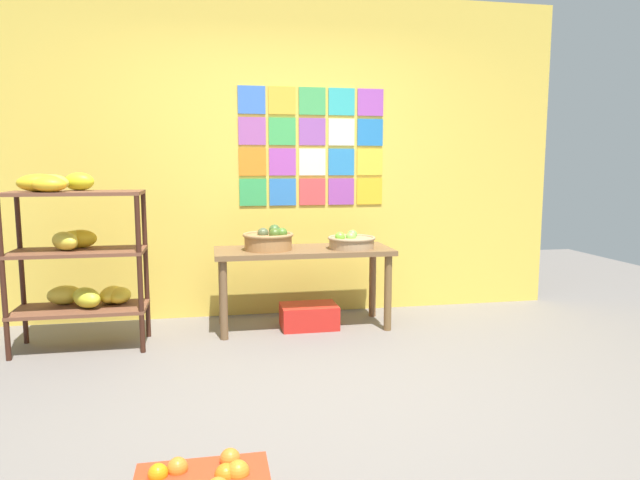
# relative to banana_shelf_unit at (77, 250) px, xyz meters

# --- Properties ---
(ground) EXTENTS (9.78, 9.78, 0.00)m
(ground) POSITION_rel_banana_shelf_unit_xyz_m (1.56, -1.22, -0.71)
(ground) COLOR slate
(back_wall_with_art) EXTENTS (4.99, 0.07, 2.76)m
(back_wall_with_art) POSITION_rel_banana_shelf_unit_xyz_m (1.56, 0.70, 0.67)
(back_wall_with_art) COLOR #E6C148
(back_wall_with_art) RESTS_ON ground
(banana_shelf_unit) EXTENTS (0.91, 0.49, 1.25)m
(banana_shelf_unit) POSITION_rel_banana_shelf_unit_xyz_m (0.00, 0.00, 0.00)
(banana_shelf_unit) COLOR #3A1D13
(banana_shelf_unit) RESTS_ON ground
(display_table) EXTENTS (1.40, 0.55, 0.65)m
(display_table) POSITION_rel_banana_shelf_unit_xyz_m (1.66, 0.19, -0.16)
(display_table) COLOR brown
(display_table) RESTS_ON ground
(fruit_basket_right) EXTENTS (0.38, 0.38, 0.14)m
(fruit_basket_right) POSITION_rel_banana_shelf_unit_xyz_m (2.03, 0.12, -0.01)
(fruit_basket_right) COLOR #A68159
(fruit_basket_right) RESTS_ON display_table
(fruit_basket_centre) EXTENTS (0.40, 0.40, 0.19)m
(fruit_basket_centre) POSITION_rel_banana_shelf_unit_xyz_m (1.38, 0.17, 0.02)
(fruit_basket_centre) COLOR #A4703F
(fruit_basket_centre) RESTS_ON display_table
(produce_crate_under_table) EXTENTS (0.45, 0.31, 0.19)m
(produce_crate_under_table) POSITION_rel_banana_shelf_unit_xyz_m (1.70, 0.17, -0.62)
(produce_crate_under_table) COLOR red
(produce_crate_under_table) RESTS_ON ground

